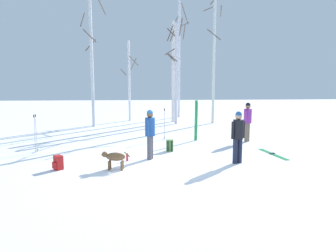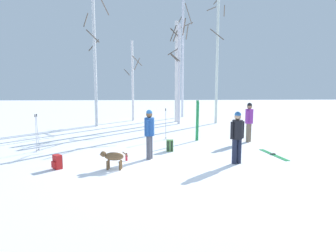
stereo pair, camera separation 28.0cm
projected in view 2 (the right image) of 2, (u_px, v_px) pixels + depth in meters
name	position (u px, v px, depth m)	size (l,w,h in m)	color
ground_plane	(164.00, 166.00, 10.44)	(60.00, 60.00, 0.00)	white
person_0	(149.00, 131.00, 11.19)	(0.34, 0.50, 1.72)	#4C4C56
person_1	(249.00, 120.00, 14.16)	(0.35, 0.43, 1.72)	#72604C
person_2	(237.00, 134.00, 10.60)	(0.49, 0.34, 1.72)	#1E2338
dog	(113.00, 157.00, 10.00)	(0.89, 0.29, 0.57)	brown
ski_pair_planted_0	(197.00, 121.00, 14.47)	(0.15, 0.03, 1.80)	green
ski_pair_lying_0	(273.00, 155.00, 11.91)	(0.51, 1.82, 0.05)	green
ski_poles_0	(166.00, 123.00, 14.76)	(0.07, 0.20, 1.41)	#B2B2BC
ski_poles_1	(37.00, 132.00, 12.33)	(0.07, 0.27, 1.43)	#B2B2BC
backpack_0	(170.00, 146.00, 12.48)	(0.26, 0.29, 0.44)	#4C7F3F
backpack_1	(57.00, 162.00, 10.08)	(0.35, 0.34, 0.44)	red
water_bottle_0	(126.00, 157.00, 11.07)	(0.08, 0.08, 0.27)	red
birch_tree_0	(95.00, 56.00, 18.27)	(1.31, 1.29, 7.73)	silver
birch_tree_1	(133.00, 80.00, 21.01)	(1.18, 1.12, 5.09)	white
birch_tree_2	(177.00, 70.00, 20.33)	(0.97, 0.98, 6.29)	silver
birch_tree_3	(179.00, 72.00, 19.37)	(1.18, 1.20, 5.87)	silver
birch_tree_4	(183.00, 58.00, 22.55)	(1.34, 1.42, 7.93)	silver
birch_tree_5	(217.00, 56.00, 19.49)	(1.13, 1.21, 7.80)	silver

